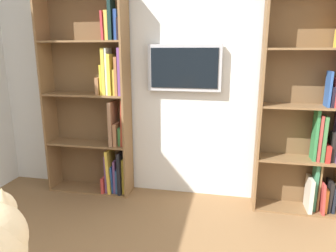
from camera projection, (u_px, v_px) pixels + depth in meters
wall_back at (190, 73)px, 3.21m from camera, size 4.52×0.06×2.70m
bookshelf_left at (314, 114)px, 2.90m from camera, size 0.81×0.28×2.13m
bookshelf_right at (98, 101)px, 3.32m from camera, size 0.94×0.28×2.23m
wall_mounted_tv at (184, 68)px, 3.13m from camera, size 0.76×0.07×0.47m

